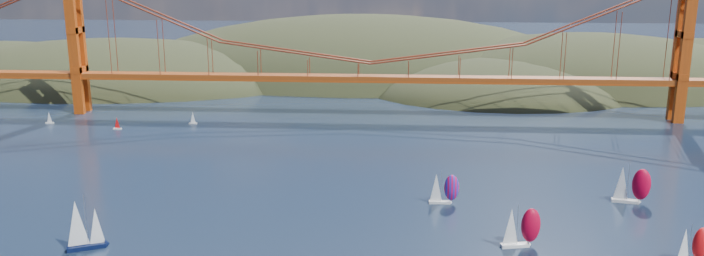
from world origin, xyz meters
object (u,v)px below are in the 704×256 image
racer_rwb (443,188)px  sloop_navy (83,225)px  racer_0 (520,227)px  racer_1 (692,246)px  racer_3 (631,184)px

racer_rwb → sloop_navy: bearing=-158.5°
sloop_navy → racer_0: sloop_navy is taller
racer_1 → racer_0: bearing=149.7°
sloop_navy → racer_1: sloop_navy is taller
sloop_navy → racer_0: (96.33, 7.80, -0.81)m
racer_3 → racer_rwb: (-49.00, -3.89, -0.86)m
racer_0 → racer_3: 45.49m
sloop_navy → racer_3: (130.01, 38.36, -0.51)m
racer_3 → racer_0: bearing=-126.8°
sloop_navy → racer_0: size_ratio=1.25×
sloop_navy → racer_rwb: size_ratio=1.42×
racer_0 → racer_3: size_ratio=0.94×
racer_1 → racer_rwb: size_ratio=1.05×
sloop_navy → racer_0: 96.64m
racer_0 → racer_3: racer_3 is taller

